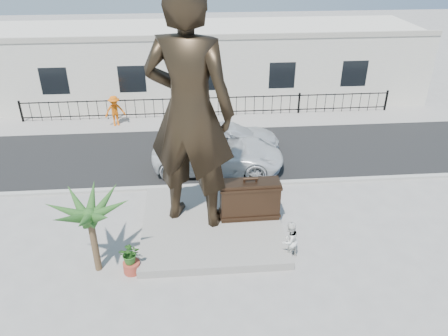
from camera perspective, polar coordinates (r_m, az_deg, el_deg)
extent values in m
plane|color=#9E9991|center=(15.67, 0.62, -10.95)|extent=(100.00, 100.00, 0.00)
cube|color=black|center=(22.39, -1.28, 2.23)|extent=(40.00, 7.00, 0.01)
cube|color=#A5A399|center=(19.30, -0.62, -2.26)|extent=(40.00, 0.25, 0.12)
cube|color=#9E9991|center=(26.02, -1.85, 6.18)|extent=(40.00, 2.50, 0.02)
cube|color=gray|center=(16.73, -1.58, -7.36)|extent=(5.20, 5.20, 0.30)
cube|color=black|center=(26.55, -1.96, 8.01)|extent=(22.00, 0.10, 1.20)
cube|color=silver|center=(30.05, -2.45, 13.71)|extent=(28.00, 7.00, 4.40)
imported|color=#2D2216|center=(14.88, -4.51, 7.32)|extent=(3.65, 3.02, 8.59)
cube|color=#302014|center=(16.48, 3.39, -4.12)|extent=(2.22, 0.74, 1.55)
imported|color=white|center=(15.20, 8.54, -9.35)|extent=(0.88, 0.84, 1.42)
imported|color=silver|center=(20.35, -0.70, 2.01)|extent=(6.34, 3.54, 1.68)
imported|color=silver|center=(22.04, 0.74, 3.92)|extent=(5.30, 2.72, 1.47)
imported|color=#DF5E0B|center=(25.80, -14.06, 7.25)|extent=(1.29, 0.97, 1.77)
cylinder|color=#A13A2A|center=(15.10, -11.95, -12.53)|extent=(0.56, 0.56, 0.40)
imported|color=#2A5B1D|center=(14.74, -12.17, -10.85)|extent=(0.68, 0.59, 0.75)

